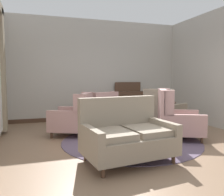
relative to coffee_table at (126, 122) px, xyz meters
name	(u,v)px	position (x,y,z in m)	size (l,w,h in m)	color
ground	(137,145)	(0.03, -0.54, -0.36)	(8.75, 8.75, 0.00)	#896B51
wall_back	(97,70)	(0.03, 2.58, 1.21)	(5.62, 0.08, 3.14)	#BCB7AD
wall_right	(217,69)	(2.76, 0.39, 1.21)	(0.08, 4.38, 3.14)	#BCB7AD
baseboard_back	(98,117)	(0.03, 2.53, -0.30)	(5.46, 0.03, 0.12)	#4C3323
area_rug	(131,141)	(0.03, -0.24, -0.36)	(2.90, 2.90, 0.01)	#5B4C60
coffee_table	(126,122)	(0.00, 0.00, 0.00)	(0.91, 0.91, 0.44)	#4C3323
porcelain_vase	(126,111)	(0.02, 0.05, 0.23)	(0.17, 0.17, 0.37)	#4C7A66
settee	(127,136)	(-0.49, -1.31, 0.05)	(1.49, 1.06, 1.01)	gray
armchair_beside_settee	(75,117)	(-1.01, 0.65, 0.05)	(1.14, 1.12, 0.99)	tan
armchair_back_corner	(163,113)	(1.25, 0.54, 0.08)	(1.14, 1.07, 1.05)	gray
armchair_near_window	(100,112)	(-0.22, 1.36, 0.05)	(0.99, 1.08, 0.96)	tan
armchair_far_left	(176,119)	(1.03, -0.36, 0.07)	(1.18, 1.14, 1.08)	tan
side_table	(165,111)	(1.51, 0.87, 0.05)	(0.56, 0.56, 0.67)	#4C3323
sideboard	(129,103)	(1.02, 2.29, 0.15)	(0.89, 0.35, 1.18)	#4C3323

